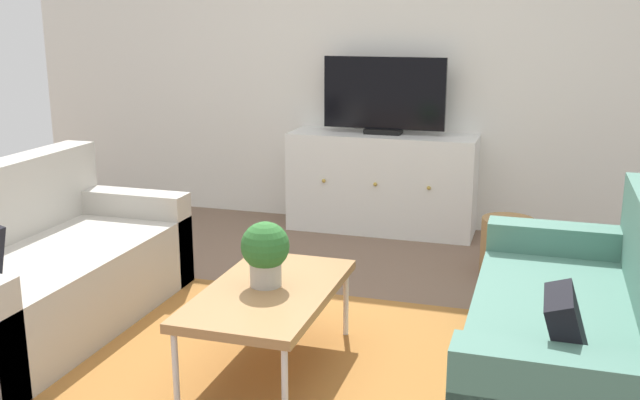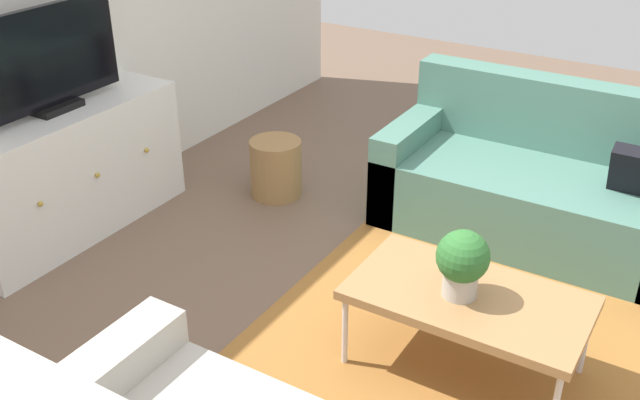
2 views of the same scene
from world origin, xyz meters
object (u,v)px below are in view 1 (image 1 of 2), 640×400
(couch_left_side, at_px, (31,276))
(couch_right_side, at_px, (594,344))
(flat_screen_tv, at_px, (384,96))
(tv_console, at_px, (382,183))
(wicker_basket, at_px, (507,247))
(coffee_table, at_px, (269,295))
(potted_plant, at_px, (265,251))

(couch_left_side, bearing_deg, couch_right_side, 0.00)
(couch_left_side, distance_m, flat_screen_tv, 2.89)
(tv_console, relative_size, wicker_basket, 3.78)
(couch_left_side, height_order, coffee_table, couch_left_side)
(potted_plant, bearing_deg, wicker_basket, 58.33)
(couch_right_side, relative_size, potted_plant, 5.66)
(couch_left_side, bearing_deg, coffee_table, -4.26)
(potted_plant, bearing_deg, couch_left_side, 177.10)
(couch_right_side, xyz_separation_m, wicker_basket, (-0.45, 1.60, -0.10))
(couch_right_side, distance_m, potted_plant, 1.51)
(flat_screen_tv, xyz_separation_m, wicker_basket, (1.01, -0.79, -0.87))
(couch_left_side, relative_size, tv_console, 1.22)
(coffee_table, distance_m, tv_console, 2.48)
(couch_right_side, bearing_deg, tv_console, 121.59)
(couch_left_side, distance_m, coffee_table, 1.43)
(potted_plant, bearing_deg, flat_screen_tv, 89.52)
(couch_left_side, bearing_deg, wicker_basket, 33.42)
(couch_left_side, bearing_deg, flat_screen_tv, 59.41)
(couch_left_side, distance_m, potted_plant, 1.43)
(coffee_table, height_order, flat_screen_tv, flat_screen_tv)
(coffee_table, relative_size, tv_console, 0.71)
(coffee_table, relative_size, wicker_basket, 2.69)
(couch_right_side, xyz_separation_m, coffee_table, (-1.45, -0.11, 0.10))
(wicker_basket, bearing_deg, coffee_table, -120.42)
(flat_screen_tv, bearing_deg, couch_left_side, -120.59)
(tv_console, relative_size, flat_screen_tv, 1.54)
(couch_left_side, xyz_separation_m, flat_screen_tv, (1.42, 2.39, 0.77))
(couch_left_side, relative_size, flat_screen_tv, 1.87)
(coffee_table, bearing_deg, tv_console, 90.19)
(couch_left_side, height_order, potted_plant, couch_left_side)
(couch_left_side, height_order, couch_right_side, same)
(flat_screen_tv, distance_m, wicker_basket, 1.55)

